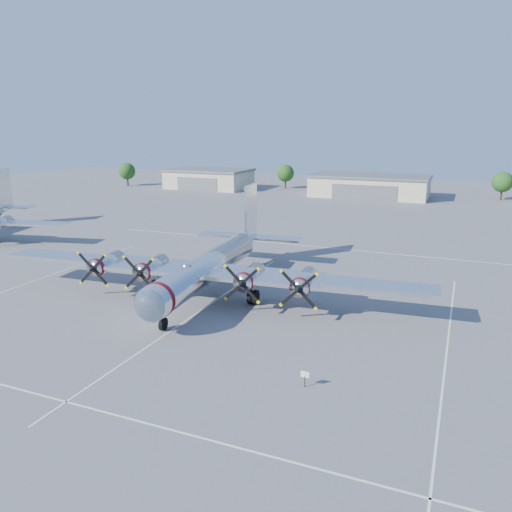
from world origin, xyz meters
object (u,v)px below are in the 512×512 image
at_px(tree_far_west, 127,171).
at_px(main_bomber_b29, 211,292).
at_px(info_placard, 305,376).
at_px(tree_east, 503,182).
at_px(hangar_center, 369,186).
at_px(hangar_west, 209,179).
at_px(tree_west, 285,173).

xyz_separation_m(tree_far_west, main_bomber_b29, (68.41, -77.22, -4.22)).
xyz_separation_m(tree_far_west, info_placard, (83.42, -92.29, -3.43)).
bearing_deg(tree_east, main_bomber_b29, -109.91).
distance_m(hangar_center, info_placard, 97.20).
xyz_separation_m(hangar_west, tree_far_west, (-25.00, -3.96, 1.51)).
xyz_separation_m(tree_far_west, tree_west, (45.00, 12.00, 0.00)).
bearing_deg(main_bomber_b29, tree_west, 99.82).
relative_size(tree_far_west, info_placard, 5.89).
relative_size(hangar_west, tree_far_west, 3.40).
distance_m(main_bomber_b29, info_placard, 21.28).
relative_size(hangar_center, tree_far_west, 4.31).
bearing_deg(info_placard, tree_west, 110.46).
bearing_deg(tree_far_west, info_placard, -47.89).
height_order(hangar_center, tree_east, tree_east).
relative_size(hangar_center, tree_west, 4.31).
bearing_deg(tree_west, hangar_west, -158.11).
distance_m(tree_far_west, info_placard, 124.45).
bearing_deg(info_placard, main_bomber_b29, 135.12).
height_order(tree_far_west, main_bomber_b29, tree_far_west).
height_order(tree_far_west, info_placard, tree_far_west).
xyz_separation_m(hangar_west, hangar_center, (45.00, -0.00, -0.00)).
height_order(hangar_west, tree_far_west, tree_far_west).
distance_m(hangar_center, tree_west, 26.30).
bearing_deg(tree_west, main_bomber_b29, -75.29).
xyz_separation_m(tree_west, info_placard, (38.42, -104.29, -3.43)).
distance_m(hangar_center, tree_east, 30.64).
distance_m(hangar_west, tree_east, 75.26).
distance_m(hangar_west, info_placard, 112.61).
distance_m(tree_west, info_placard, 111.19).
distance_m(hangar_west, main_bomber_b29, 92.10).
bearing_deg(main_bomber_b29, tree_far_west, 126.65).
bearing_deg(main_bomber_b29, info_placard, -50.01).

